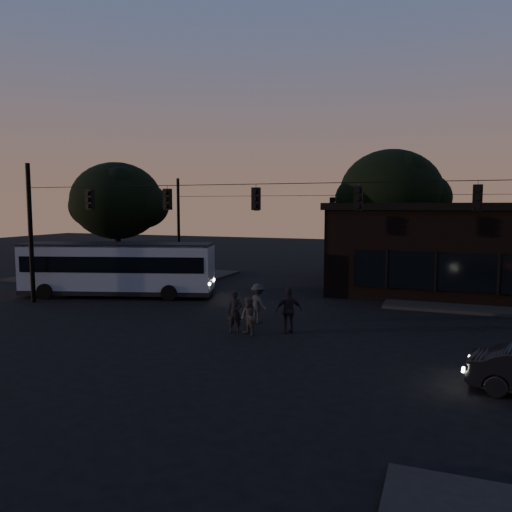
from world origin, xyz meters
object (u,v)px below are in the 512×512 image
(building, at_px, (464,247))
(bus, at_px, (118,267))
(pedestrian_a, at_px, (235,312))
(pedestrian_d, at_px, (258,303))
(pedestrian_b, at_px, (249,316))
(pedestrian_c, at_px, (289,311))

(building, distance_m, bus, 20.73)
(pedestrian_a, relative_size, pedestrian_d, 0.99)
(building, bearing_deg, pedestrian_b, -120.54)
(building, height_order, bus, building)
(pedestrian_b, relative_size, pedestrian_d, 0.88)
(building, distance_m, pedestrian_b, 16.72)
(building, xyz_separation_m, bus, (-18.73, -8.83, -0.97))
(building, bearing_deg, bus, -154.77)
(pedestrian_b, bearing_deg, pedestrian_a, -161.48)
(building, relative_size, pedestrian_a, 8.80)
(pedestrian_c, bearing_deg, bus, -52.20)
(pedestrian_a, bearing_deg, pedestrian_b, -24.74)
(pedestrian_c, xyz_separation_m, pedestrian_d, (-1.85, 1.31, -0.06))
(bus, height_order, pedestrian_a, bus)
(building, relative_size, pedestrian_b, 9.90)
(bus, height_order, pedestrian_c, bus)
(bus, distance_m, pedestrian_a, 11.00)
(pedestrian_c, height_order, pedestrian_d, pedestrian_c)
(bus, distance_m, pedestrian_b, 11.70)
(pedestrian_a, bearing_deg, building, 47.88)
(building, distance_m, pedestrian_d, 15.11)
(bus, bearing_deg, building, 8.29)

